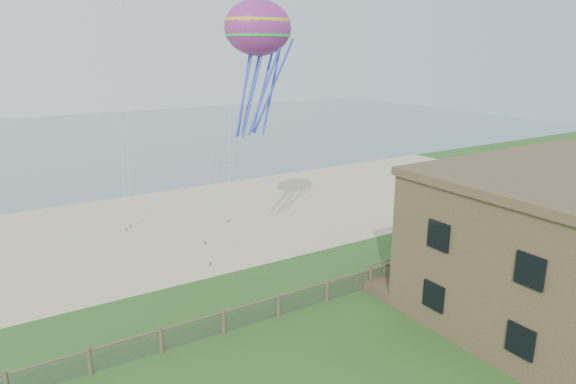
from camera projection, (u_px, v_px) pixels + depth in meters
name	position (u px, v px, depth m)	size (l,w,h in m)	color
ground	(355.00, 379.00, 20.78)	(160.00, 160.00, 0.00)	#2E521C
sand_beach	(170.00, 226.00, 38.77)	(72.00, 20.00, 0.02)	#C0B38B
ocean	(67.00, 141.00, 74.74)	(160.00, 68.00, 0.02)	slate
chainlink_fence	(278.00, 306.00, 25.54)	(36.20, 0.20, 1.25)	#483A28
motel	(573.00, 244.00, 25.66)	(15.00, 10.00, 7.00)	brown
motel_deck	(469.00, 263.00, 31.43)	(15.00, 2.00, 0.50)	brown
picnic_table	(461.00, 316.00, 24.93)	(1.87, 1.42, 0.79)	brown
octopus_kite	(259.00, 66.00, 27.12)	(3.64, 2.57, 7.50)	#FF3428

